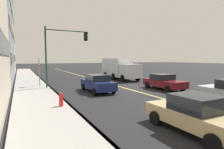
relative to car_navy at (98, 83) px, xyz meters
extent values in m
plane|color=black|center=(0.10, -3.11, -0.77)|extent=(200.00, 200.00, 0.00)
cube|color=gray|center=(0.10, 4.96, -0.69)|extent=(80.00, 3.18, 0.15)
cube|color=slate|center=(0.10, 3.45, -0.69)|extent=(80.00, 0.16, 0.15)
cube|color=#D8CC4C|center=(0.10, -3.11, -0.76)|extent=(80.00, 0.16, 0.01)
cube|color=#262D38|center=(-4.15, 6.72, 2.86)|extent=(13.33, 0.06, 1.10)
cube|color=#262D38|center=(11.08, 6.72, 2.10)|extent=(11.43, 0.06, 1.10)
cube|color=#262D38|center=(11.08, 6.72, 5.68)|extent=(11.43, 0.06, 1.10)
cube|color=#262D38|center=(25.32, 6.72, 2.21)|extent=(10.26, 0.06, 1.10)
cube|color=#262D38|center=(25.32, 6.72, 5.92)|extent=(10.26, 0.06, 1.10)
cube|color=#262D38|center=(25.32, 6.72, 9.64)|extent=(10.26, 0.06, 1.10)
cylinder|color=black|center=(-6.65, -7.15, -0.47)|extent=(0.60, 0.22, 0.60)
cylinder|color=black|center=(-6.65, -5.25, -0.47)|extent=(0.60, 0.22, 0.60)
cube|color=navy|center=(0.00, 0.00, -0.13)|extent=(4.23, 1.73, 0.68)
cube|color=black|center=(0.01, 0.00, 0.47)|extent=(2.01, 1.59, 0.52)
cylinder|color=black|center=(1.39, 0.84, -0.47)|extent=(0.60, 0.22, 0.60)
cylinder|color=black|center=(1.39, -0.84, -0.47)|extent=(0.60, 0.22, 0.60)
cylinder|color=black|center=(-1.40, 0.84, -0.47)|extent=(0.60, 0.22, 0.60)
cylinder|color=black|center=(-1.40, -0.84, -0.47)|extent=(0.60, 0.22, 0.60)
cube|color=tan|center=(-9.95, -0.07, -0.18)|extent=(4.09, 1.77, 0.58)
cube|color=black|center=(-10.00, -0.07, 0.41)|extent=(1.65, 1.63, 0.61)
cylinder|color=black|center=(-8.60, 0.80, -0.47)|extent=(0.60, 0.22, 0.60)
cylinder|color=black|center=(-8.60, -0.93, -0.47)|extent=(0.60, 0.22, 0.60)
cylinder|color=black|center=(-11.30, 0.80, -0.47)|extent=(0.60, 0.22, 0.60)
cube|color=#591116|center=(-1.73, -6.01, -0.17)|extent=(4.16, 1.82, 0.60)
cube|color=black|center=(-1.46, -6.01, 0.40)|extent=(1.77, 1.67, 0.53)
cylinder|color=black|center=(-3.11, -6.90, -0.47)|extent=(0.60, 0.22, 0.60)
cylinder|color=black|center=(-3.11, -5.13, -0.47)|extent=(0.60, 0.22, 0.60)
cylinder|color=black|center=(-0.36, -6.90, -0.47)|extent=(0.60, 0.22, 0.60)
cylinder|color=black|center=(-0.36, -5.13, -0.47)|extent=(0.60, 0.22, 0.60)
cube|color=silver|center=(4.79, -6.43, 0.55)|extent=(2.05, 2.30, 1.74)
cube|color=silver|center=(8.53, -6.43, 0.91)|extent=(5.12, 2.30, 2.46)
cylinder|color=black|center=(4.79, -7.53, -0.32)|extent=(0.90, 0.28, 0.90)
cylinder|color=black|center=(4.79, -5.34, -0.32)|extent=(0.90, 0.28, 0.90)
cylinder|color=black|center=(9.81, -7.53, -0.32)|extent=(0.90, 0.28, 0.90)
cylinder|color=black|center=(9.81, -5.34, -0.32)|extent=(0.90, 0.28, 0.90)
cylinder|color=black|center=(7.24, -7.53, -0.32)|extent=(0.90, 0.28, 0.90)
cylinder|color=black|center=(7.24, -5.34, -0.32)|extent=(0.90, 0.28, 0.90)
cylinder|color=#1E3823|center=(3.51, 3.77, 2.18)|extent=(0.16, 0.16, 5.90)
cylinder|color=#1E3823|center=(3.51, 1.68, 4.83)|extent=(0.10, 4.17, 0.10)
cube|color=black|center=(3.51, -0.15, 4.38)|extent=(0.28, 0.30, 0.90)
sphere|color=#360605|center=(3.51, -0.33, 4.68)|extent=(0.18, 0.18, 0.18)
sphere|color=#392905|center=(3.51, -0.33, 4.38)|extent=(0.18, 0.18, 0.18)
sphere|color=green|center=(3.51, -0.33, 4.08)|extent=(0.18, 0.18, 0.18)
cylinder|color=slate|center=(4.86, 4.27, 0.69)|extent=(0.08, 0.08, 2.92)
cube|color=white|center=(4.86, 4.29, 1.95)|extent=(0.60, 0.02, 0.20)
cube|color=#DB5919|center=(4.86, 4.29, 1.60)|extent=(0.44, 0.02, 0.28)
cylinder|color=red|center=(-4.13, 3.97, -0.37)|extent=(0.24, 0.24, 0.80)
sphere|color=red|center=(-4.13, 3.97, 0.07)|extent=(0.20, 0.20, 0.20)
camera|label=1|loc=(-14.76, 6.05, 2.13)|focal=29.50mm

